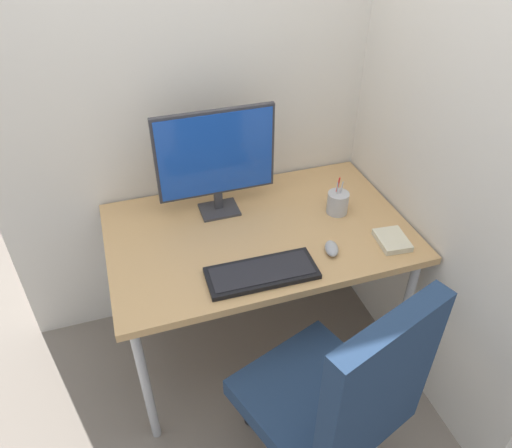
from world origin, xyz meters
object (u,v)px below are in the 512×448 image
Objects in this scene: office_chair at (338,399)px; keyboard at (262,273)px; notebook at (392,240)px; pen_holder at (338,203)px; mouse at (332,249)px; monitor at (216,157)px.

office_chair is 0.54m from keyboard.
pen_holder is at bearing 120.18° from notebook.
office_chair reaches higher than notebook.
office_chair is 7.13× the size of notebook.
keyboard is 0.32m from mouse.
monitor is 0.63m from mouse.
pen_holder is (0.51, -0.19, -0.22)m from monitor.
monitor is 3.02× the size of pen_holder.
pen_holder reaches higher than keyboard.
pen_holder is at bearing 76.66° from mouse.
notebook reaches higher than keyboard.
monitor is 0.83m from notebook.
keyboard is at bearing -147.63° from pen_holder.
mouse is (0.32, 0.04, 0.01)m from keyboard.
office_chair is 0.89m from pen_holder.
notebook is (0.27, -0.03, -0.00)m from mouse.
mouse is 0.29m from pen_holder.
monitor reaches higher than office_chair.
monitor is (-0.16, 0.97, 0.45)m from office_chair.
pen_holder reaches higher than notebook.
notebook is at bearing -65.59° from pen_holder.
office_chair is at bearing -127.28° from notebook.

